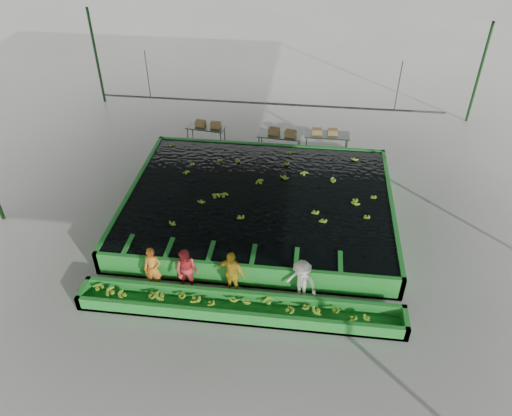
# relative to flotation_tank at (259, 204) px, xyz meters

# --- Properties ---
(ground) EXTENTS (80.00, 80.00, 0.00)m
(ground) POSITION_rel_flotation_tank_xyz_m (0.00, -1.50, -0.45)
(ground) COLOR gray
(ground) RESTS_ON ground
(shed_roof) EXTENTS (20.00, 22.00, 0.04)m
(shed_roof) POSITION_rel_flotation_tank_xyz_m (0.00, -1.50, 4.55)
(shed_roof) COLOR slate
(shed_roof) RESTS_ON shed_posts
(shed_posts) EXTENTS (20.00, 22.00, 5.00)m
(shed_posts) POSITION_rel_flotation_tank_xyz_m (0.00, -1.50, 2.05)
(shed_posts) COLOR #183F18
(shed_posts) RESTS_ON ground
(flotation_tank) EXTENTS (10.00, 8.00, 0.90)m
(flotation_tank) POSITION_rel_flotation_tank_xyz_m (0.00, 0.00, 0.00)
(flotation_tank) COLOR #238D2C
(flotation_tank) RESTS_ON ground
(tank_water) EXTENTS (9.70, 7.70, 0.00)m
(tank_water) POSITION_rel_flotation_tank_xyz_m (0.00, -0.00, 0.40)
(tank_water) COLOR black
(tank_water) RESTS_ON flotation_tank
(sorting_trough) EXTENTS (10.00, 1.00, 0.50)m
(sorting_trough) POSITION_rel_flotation_tank_xyz_m (0.00, -5.10, -0.20)
(sorting_trough) COLOR #238D2C
(sorting_trough) RESTS_ON ground
(cableway_rail) EXTENTS (0.08, 0.08, 14.00)m
(cableway_rail) POSITION_rel_flotation_tank_xyz_m (0.00, 3.50, 2.55)
(cableway_rail) COLOR #59605B
(cableway_rail) RESTS_ON shed_roof
(rail_hanger_left) EXTENTS (0.04, 0.04, 2.00)m
(rail_hanger_left) POSITION_rel_flotation_tank_xyz_m (-5.00, 3.50, 3.55)
(rail_hanger_left) COLOR #59605B
(rail_hanger_left) RESTS_ON shed_roof
(rail_hanger_right) EXTENTS (0.04, 0.04, 2.00)m
(rail_hanger_right) POSITION_rel_flotation_tank_xyz_m (5.00, 3.50, 3.55)
(rail_hanger_right) COLOR #59605B
(rail_hanger_right) RESTS_ON shed_roof
(worker_a) EXTENTS (0.57, 0.38, 1.55)m
(worker_a) POSITION_rel_flotation_tank_xyz_m (-2.89, -4.30, 0.33)
(worker_a) COLOR orange
(worker_a) RESTS_ON ground
(worker_b) EXTENTS (0.87, 0.72, 1.61)m
(worker_b) POSITION_rel_flotation_tank_xyz_m (-1.79, -4.30, 0.35)
(worker_b) COLOR red
(worker_b) RESTS_ON ground
(worker_c) EXTENTS (1.09, 0.74, 1.71)m
(worker_c) POSITION_rel_flotation_tank_xyz_m (-0.37, -4.30, 0.41)
(worker_c) COLOR gold
(worker_c) RESTS_ON ground
(worker_d) EXTENTS (1.17, 0.95, 1.57)m
(worker_d) POSITION_rel_flotation_tank_xyz_m (1.81, -4.30, 0.34)
(worker_d) COLOR silver
(worker_d) RESTS_ON ground
(packing_table_left) EXTENTS (1.88, 0.95, 0.82)m
(packing_table_left) POSITION_rel_flotation_tank_xyz_m (-3.16, 5.32, -0.04)
(packing_table_left) COLOR #59605B
(packing_table_left) RESTS_ON ground
(packing_table_mid) EXTENTS (2.03, 0.93, 0.90)m
(packing_table_mid) POSITION_rel_flotation_tank_xyz_m (0.37, 4.84, 0.00)
(packing_table_mid) COLOR #59605B
(packing_table_mid) RESTS_ON ground
(packing_table_right) EXTENTS (2.02, 0.82, 0.92)m
(packing_table_right) POSITION_rel_flotation_tank_xyz_m (2.51, 5.10, 0.01)
(packing_table_right) COLOR #59605B
(packing_table_right) RESTS_ON ground
(box_stack_left) EXTENTS (1.24, 0.47, 0.26)m
(box_stack_left) POSITION_rel_flotation_tank_xyz_m (-3.04, 5.34, 0.37)
(box_stack_left) COLOR #997343
(box_stack_left) RESTS_ON packing_table_left
(box_stack_mid) EXTENTS (1.30, 0.58, 0.27)m
(box_stack_mid) POSITION_rel_flotation_tank_xyz_m (0.49, 4.80, 0.45)
(box_stack_mid) COLOR #997343
(box_stack_mid) RESTS_ON packing_table_mid
(box_stack_right) EXTENTS (1.16, 0.37, 0.25)m
(box_stack_right) POSITION_rel_flotation_tank_xyz_m (2.39, 5.09, 0.47)
(box_stack_right) COLOR #997343
(box_stack_right) RESTS_ON packing_table_right
(floating_bananas) EXTENTS (8.92, 6.08, 0.12)m
(floating_bananas) POSITION_rel_flotation_tank_xyz_m (0.00, 0.80, 0.40)
(floating_bananas) COLOR #77AD23
(floating_bananas) RESTS_ON tank_water
(trough_bananas) EXTENTS (8.81, 0.59, 0.12)m
(trough_bananas) POSITION_rel_flotation_tank_xyz_m (0.00, -5.10, -0.05)
(trough_bananas) COLOR #77AD23
(trough_bananas) RESTS_ON sorting_trough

